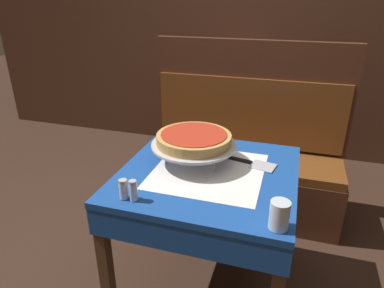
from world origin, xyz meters
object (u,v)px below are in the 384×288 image
at_px(dining_table_front, 208,189).
at_px(dining_table_rear, 235,103).
at_px(booth_bench, 243,164).
at_px(deep_dish_pizza, 194,139).
at_px(pepper_shaker, 133,190).
at_px(pizza_server, 252,163).
at_px(water_glass_near, 279,215).
at_px(pizza_pan_stand, 194,145).
at_px(salt_shaker, 123,189).
at_px(condiment_caddy, 235,85).

xyz_separation_m(dining_table_front, dining_table_rear, (-0.15, 1.49, -0.02)).
relative_size(booth_bench, deep_dish_pizza, 3.80).
bearing_deg(deep_dish_pizza, dining_table_rear, 92.43).
xyz_separation_m(dining_table_front, booth_bench, (0.04, 0.84, -0.28)).
bearing_deg(pepper_shaker, dining_table_rear, 87.77).
distance_m(dining_table_front, dining_table_rear, 1.49).
bearing_deg(pizza_server, pepper_shaker, -131.82).
relative_size(dining_table_rear, water_glass_near, 6.86).
relative_size(dining_table_rear, pizza_pan_stand, 1.78).
bearing_deg(pizza_pan_stand, salt_shaker, -113.76).
distance_m(pizza_server, pepper_shaker, 0.61).
relative_size(booth_bench, pizza_pan_stand, 3.32).
relative_size(dining_table_rear, pepper_shaker, 8.39).
distance_m(pizza_pan_stand, salt_shaker, 0.43).
xyz_separation_m(booth_bench, pizza_pan_stand, (-0.14, -0.77, 0.46)).
distance_m(dining_table_front, pepper_shaker, 0.42).
xyz_separation_m(pizza_server, water_glass_near, (0.16, -0.47, 0.05)).
distance_m(dining_table_front, water_glass_near, 0.50).
distance_m(dining_table_front, booth_bench, 0.88).
xyz_separation_m(pizza_pan_stand, condiment_caddy, (-0.07, 1.42, -0.05)).
bearing_deg(deep_dish_pizza, pizza_pan_stand, 45.00).
distance_m(dining_table_front, deep_dish_pizza, 0.25).
height_order(booth_bench, water_glass_near, booth_bench).
height_order(water_glass_near, salt_shaker, water_glass_near).
distance_m(deep_dish_pizza, salt_shaker, 0.44).
relative_size(booth_bench, condiment_caddy, 8.82).
distance_m(pizza_pan_stand, water_glass_near, 0.59).
bearing_deg(condiment_caddy, pizza_pan_stand, -87.36).
distance_m(deep_dish_pizza, condiment_caddy, 1.42).
height_order(dining_table_rear, water_glass_near, water_glass_near).
height_order(dining_table_front, salt_shaker, salt_shaker).
distance_m(pizza_server, condiment_caddy, 1.40).
distance_m(deep_dish_pizza, water_glass_near, 0.60).
xyz_separation_m(dining_table_rear, pizza_pan_stand, (0.06, -1.42, 0.21)).
bearing_deg(dining_table_rear, dining_table_front, -84.13).
height_order(pizza_pan_stand, deep_dish_pizza, deep_dish_pizza).
xyz_separation_m(dining_table_rear, booth_bench, (0.20, -0.65, -0.25)).
distance_m(dining_table_front, pizza_pan_stand, 0.22).
distance_m(dining_table_rear, pizza_pan_stand, 1.43).
xyz_separation_m(dining_table_front, deep_dish_pizza, (-0.09, 0.07, 0.22)).
relative_size(pizza_server, water_glass_near, 2.44).
distance_m(water_glass_near, pepper_shaker, 0.56).
distance_m(deep_dish_pizza, pepper_shaker, 0.42).
bearing_deg(pizza_server, deep_dish_pizza, -167.81).
distance_m(booth_bench, deep_dish_pizza, 0.92).
xyz_separation_m(deep_dish_pizza, water_glass_near, (0.43, -0.41, -0.07)).
bearing_deg(dining_table_front, water_glass_near, -44.66).
height_order(water_glass_near, condiment_caddy, condiment_caddy).
xyz_separation_m(pizza_server, salt_shaker, (-0.45, -0.45, 0.04)).
bearing_deg(deep_dish_pizza, dining_table_front, -36.43).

